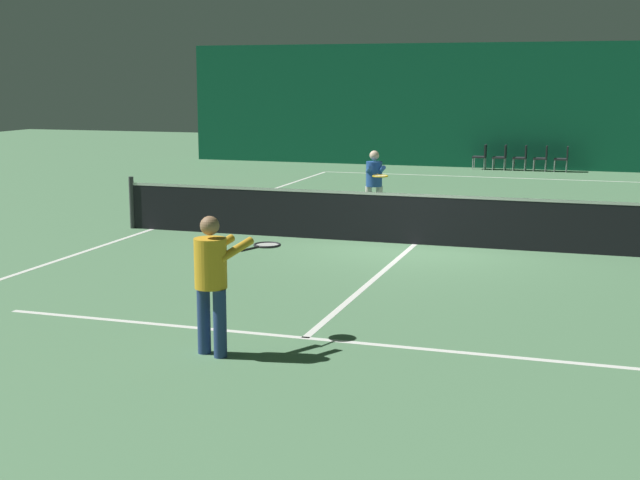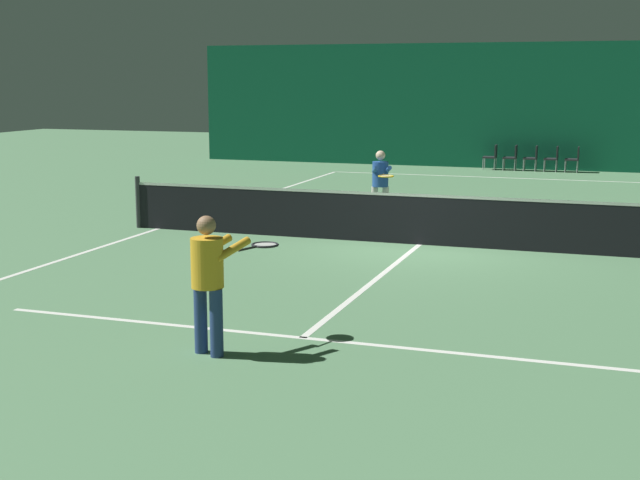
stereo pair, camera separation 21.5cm
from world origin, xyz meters
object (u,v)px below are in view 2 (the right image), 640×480
player_near (210,274)px  courtside_chair_0 (492,155)px  courtside_chair_1 (512,156)px  player_far (381,180)px  courtside_chair_4 (574,158)px  courtside_chair_3 (553,157)px  tennis_net (420,218)px  courtside_chair_2 (533,156)px

player_near → courtside_chair_0: bearing=19.1°
player_near → courtside_chair_1: (0.74, 21.62, -0.44)m
player_far → courtside_chair_0: size_ratio=1.81×
courtside_chair_1 → player_near: bearing=-1.9°
courtside_chair_0 → courtside_chair_4: bearing=90.0°
courtside_chair_1 → courtside_chair_3: 1.34m
courtside_chair_0 → courtside_chair_1: 0.67m
courtside_chair_0 → player_near: bearing=-0.2°
tennis_net → courtside_chair_4: 14.45m
player_near → player_far: (-0.67, 9.79, -0.03)m
courtside_chair_1 → courtside_chair_2: 0.67m
courtside_chair_2 → courtside_chair_3: same height
player_near → courtside_chair_4: 21.79m
player_near → player_far: player_near is taller
tennis_net → courtside_chair_2: (0.64, 14.32, -0.03)m
player_far → courtside_chair_1: bearing=151.2°
player_far → courtside_chair_2: player_far is taller
player_far → courtside_chair_1: size_ratio=1.81×
courtside_chair_1 → courtside_chair_3: same height
player_far → courtside_chair_4: size_ratio=1.81×
courtside_chair_3 → courtside_chair_4: 0.67m
tennis_net → courtside_chair_0: tennis_net is taller
courtside_chair_0 → courtside_chair_1: bearing=90.0°
tennis_net → courtside_chair_3: (1.31, 14.32, -0.03)m
courtside_chair_0 → courtside_chair_2: 1.34m
courtside_chair_1 → courtside_chair_3: (1.34, 0.00, 0.00)m
player_near → courtside_chair_2: bearing=15.6°
courtside_chair_0 → courtside_chair_3: bearing=90.0°
courtside_chair_3 → player_far: bearing=-13.1°
courtside_chair_1 → courtside_chair_4: 2.01m
tennis_net → courtside_chair_0: (-0.70, 14.32, -0.03)m
courtside_chair_0 → courtside_chair_1: (0.67, 0.00, 0.00)m
player_near → courtside_chair_2: size_ratio=1.89×
courtside_chair_3 → courtside_chair_0: bearing=-90.0°
tennis_net → player_far: bearing=119.9°
courtside_chair_2 → courtside_chair_4: size_ratio=1.00×
player_near → courtside_chair_0: player_near is taller
tennis_net → courtside_chair_3: 14.38m
tennis_net → courtside_chair_0: bearing=92.8°
courtside_chair_3 → courtside_chair_4: (0.67, 0.00, 0.00)m
tennis_net → courtside_chair_1: 14.32m
courtside_chair_3 → courtside_chair_4: same height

